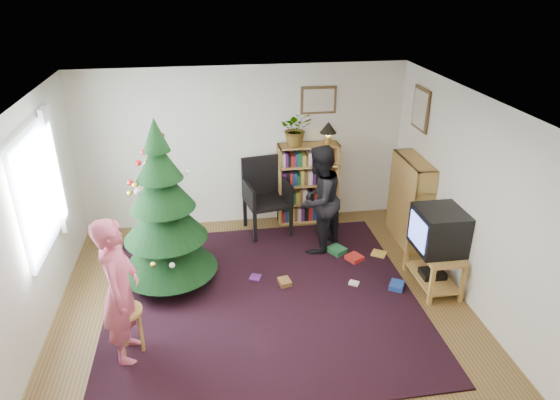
{
  "coord_description": "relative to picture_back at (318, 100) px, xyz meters",
  "views": [
    {
      "loc": [
        -0.57,
        -4.8,
        3.79
      ],
      "look_at": [
        0.31,
        0.84,
        1.1
      ],
      "focal_mm": 32.0,
      "sensor_mm": 36.0,
      "label": 1
    }
  ],
  "objects": [
    {
      "name": "floor",
      "position": [
        -1.15,
        -2.48,
        -1.95
      ],
      "size": [
        5.0,
        5.0,
        0.0
      ],
      "primitive_type": "plane",
      "color": "brown",
      "rests_on": "ground"
    },
    {
      "name": "ceiling",
      "position": [
        -1.15,
        -2.48,
        0.55
      ],
      "size": [
        5.0,
        5.0,
        0.0
      ],
      "primitive_type": "plane",
      "rotation": [
        3.14,
        0.0,
        0.0
      ],
      "color": "white",
      "rests_on": "wall_back"
    },
    {
      "name": "wall_back",
      "position": [
        -1.15,
        0.02,
        -0.7
      ],
      "size": [
        5.0,
        0.02,
        2.5
      ],
      "primitive_type": "cube",
      "color": "silver",
      "rests_on": "floor"
    },
    {
      "name": "wall_front",
      "position": [
        -1.15,
        -4.97,
        -0.7
      ],
      "size": [
        5.0,
        0.02,
        2.5
      ],
      "primitive_type": "cube",
      "color": "silver",
      "rests_on": "floor"
    },
    {
      "name": "wall_left",
      "position": [
        -3.65,
        -2.48,
        -0.7
      ],
      "size": [
        0.02,
        5.0,
        2.5
      ],
      "primitive_type": "cube",
      "color": "silver",
      "rests_on": "floor"
    },
    {
      "name": "wall_right",
      "position": [
        1.35,
        -2.48,
        -0.7
      ],
      "size": [
        0.02,
        5.0,
        2.5
      ],
      "primitive_type": "cube",
      "color": "silver",
      "rests_on": "floor"
    },
    {
      "name": "rug",
      "position": [
        -1.15,
        -2.17,
        -1.94
      ],
      "size": [
        3.8,
        3.6,
        0.02
      ],
      "primitive_type": "cube",
      "color": "black",
      "rests_on": "floor"
    },
    {
      "name": "window_pane",
      "position": [
        -3.62,
        -1.88,
        -0.45
      ],
      "size": [
        0.04,
        1.2,
        1.4
      ],
      "primitive_type": "cube",
      "color": "silver",
      "rests_on": "wall_left"
    },
    {
      "name": "curtain",
      "position": [
        -3.58,
        -1.18,
        -0.45
      ],
      "size": [
        0.06,
        0.35,
        1.6
      ],
      "primitive_type": "cube",
      "color": "silver",
      "rests_on": "wall_left"
    },
    {
      "name": "picture_back",
      "position": [
        0.0,
        0.0,
        0.0
      ],
      "size": [
        0.55,
        0.03,
        0.42
      ],
      "color": "#4C3319",
      "rests_on": "wall_back"
    },
    {
      "name": "picture_right",
      "position": [
        1.33,
        -0.73,
        0.0
      ],
      "size": [
        0.03,
        0.5,
        0.6
      ],
      "color": "#4C3319",
      "rests_on": "wall_right"
    },
    {
      "name": "christmas_tree",
      "position": [
        -2.29,
        -1.65,
        -1.02
      ],
      "size": [
        1.24,
        1.24,
        2.24
      ],
      "rotation": [
        0.0,
        0.0,
        -0.22
      ],
      "color": "#3F2816",
      "rests_on": "rug"
    },
    {
      "name": "bookshelf_back",
      "position": [
        -0.16,
        -0.14,
        -1.29
      ],
      "size": [
        0.95,
        0.3,
        1.3
      ],
      "color": "#AB833D",
      "rests_on": "floor"
    },
    {
      "name": "bookshelf_right",
      "position": [
        1.19,
        -1.02,
        -1.29
      ],
      "size": [
        0.3,
        0.95,
        1.3
      ],
      "rotation": [
        0.0,
        0.0,
        1.57
      ],
      "color": "#AB833D",
      "rests_on": "floor"
    },
    {
      "name": "tv_stand",
      "position": [
        1.07,
        -2.21,
        -1.63
      ],
      "size": [
        0.47,
        0.84,
        0.55
      ],
      "color": "#AB833D",
      "rests_on": "floor"
    },
    {
      "name": "crt_tv",
      "position": [
        1.07,
        -2.21,
        -1.13
      ],
      "size": [
        0.57,
        0.61,
        0.54
      ],
      "color": "black",
      "rests_on": "tv_stand"
    },
    {
      "name": "armchair",
      "position": [
        -0.85,
        -0.3,
        -1.32
      ],
      "size": [
        0.73,
        0.74,
        1.15
      ],
      "rotation": [
        0.0,
        0.0,
        0.17
      ],
      "color": "black",
      "rests_on": "rug"
    },
    {
      "name": "stool",
      "position": [
        -2.66,
        -2.91,
        -1.51
      ],
      "size": [
        0.34,
        0.34,
        0.57
      ],
      "color": "#AB833D",
      "rests_on": "floor"
    },
    {
      "name": "person_standing",
      "position": [
        -2.68,
        -2.92,
        -1.13
      ],
      "size": [
        0.43,
        0.62,
        1.63
      ],
      "primitive_type": "imported",
      "rotation": [
        0.0,
        0.0,
        1.51
      ],
      "color": "#C64F69",
      "rests_on": "rug"
    },
    {
      "name": "person_by_chair",
      "position": [
        -0.2,
        -1.08,
        -1.15
      ],
      "size": [
        0.98,
        0.97,
        1.6
      ],
      "primitive_type": "imported",
      "rotation": [
        0.0,
        0.0,
        3.91
      ],
      "color": "black",
      "rests_on": "rug"
    },
    {
      "name": "potted_plant",
      "position": [
        -0.36,
        -0.14,
        -0.39
      ],
      "size": [
        0.49,
        0.43,
        0.53
      ],
      "primitive_type": "imported",
      "rotation": [
        0.0,
        0.0,
        -0.04
      ],
      "color": "gray",
      "rests_on": "bookshelf_back"
    },
    {
      "name": "table_lamp",
      "position": [
        0.14,
        -0.14,
        -0.42
      ],
      "size": [
        0.26,
        0.26,
        0.35
      ],
      "color": "#A57F33",
      "rests_on": "bookshelf_back"
    },
    {
      "name": "floor_clutter",
      "position": [
        -0.06,
        -1.73,
        -1.91
      ],
      "size": [
        2.03,
        1.18,
        0.08
      ],
      "color": "#A51E19",
      "rests_on": "rug"
    }
  ]
}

